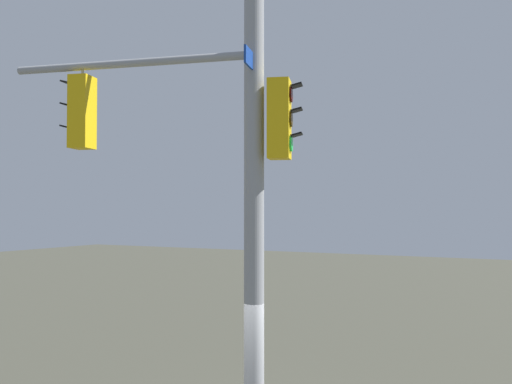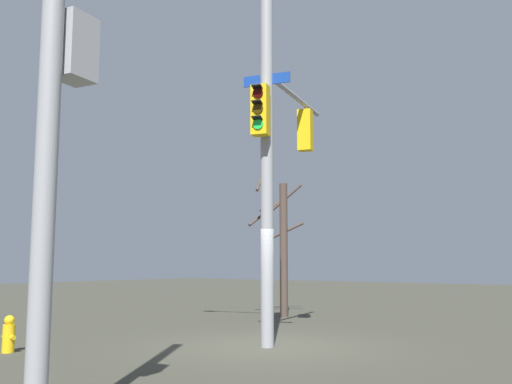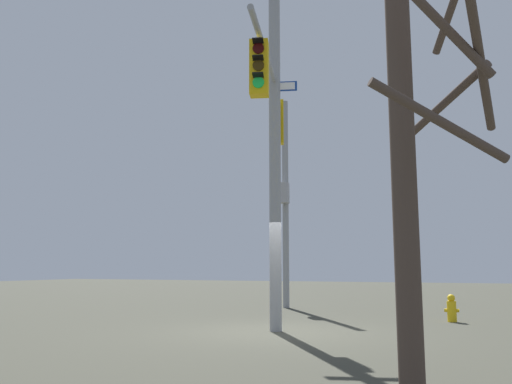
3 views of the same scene
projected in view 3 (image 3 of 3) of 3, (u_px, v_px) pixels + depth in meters
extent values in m
plane|color=#3C3C31|center=(277.00, 332.00, 11.83)|extent=(80.00, 80.00, 0.00)
cylinder|color=gray|center=(275.00, 131.00, 12.66)|extent=(0.28, 0.28, 9.43)
cylinder|color=gray|center=(264.00, 51.00, 10.98)|extent=(0.99, 3.72, 0.12)
cube|color=gold|center=(259.00, 68.00, 10.10)|extent=(0.43, 0.39, 1.10)
cylinder|color=#2F0403|center=(258.00, 48.00, 9.99)|extent=(0.22, 0.09, 0.22)
cube|color=black|center=(258.00, 41.00, 9.93)|extent=(0.25, 0.21, 0.06)
cylinder|color=#352504|center=(258.00, 65.00, 9.94)|extent=(0.22, 0.09, 0.22)
cube|color=black|center=(258.00, 58.00, 9.88)|extent=(0.25, 0.21, 0.06)
cylinder|color=#19D147|center=(258.00, 82.00, 9.89)|extent=(0.22, 0.09, 0.22)
cube|color=black|center=(258.00, 75.00, 9.83)|extent=(0.25, 0.21, 0.06)
cylinder|color=gray|center=(259.00, 38.00, 10.19)|extent=(0.04, 0.04, 0.15)
cube|color=gold|center=(276.00, 122.00, 13.06)|extent=(0.44, 0.40, 1.10)
cylinder|color=#2F0403|center=(276.00, 111.00, 13.27)|extent=(0.22, 0.10, 0.22)
cube|color=black|center=(276.00, 107.00, 13.36)|extent=(0.25, 0.22, 0.06)
cylinder|color=#352504|center=(277.00, 124.00, 13.22)|extent=(0.22, 0.10, 0.22)
cube|color=black|center=(277.00, 120.00, 13.31)|extent=(0.25, 0.22, 0.06)
cylinder|color=#19D147|center=(277.00, 137.00, 13.17)|extent=(0.22, 0.10, 0.22)
cube|color=black|center=(277.00, 133.00, 13.26)|extent=(0.25, 0.22, 0.06)
cube|color=navy|center=(275.00, 87.00, 12.82)|extent=(1.07, 0.32, 0.24)
cube|color=white|center=(275.00, 86.00, 12.80)|extent=(0.97, 0.27, 0.18)
cylinder|color=gray|center=(285.00, 202.00, 19.40)|extent=(0.23, 0.23, 7.72)
cube|color=#99999E|center=(284.00, 193.00, 19.13)|extent=(0.41, 0.48, 0.75)
cylinder|color=yellow|center=(452.00, 311.00, 14.04)|extent=(0.24, 0.24, 0.55)
sphere|color=yellow|center=(451.00, 298.00, 14.09)|extent=(0.20, 0.20, 0.20)
cylinder|color=yellow|center=(457.00, 311.00, 13.99)|extent=(0.10, 0.09, 0.09)
cylinder|color=yellow|center=(446.00, 310.00, 14.09)|extent=(0.10, 0.09, 0.09)
cylinder|color=#44372F|center=(405.00, 194.00, 5.52)|extent=(0.27, 0.27, 4.46)
cylinder|color=#44372F|center=(432.00, 14.00, 5.14)|extent=(1.15, 0.88, 1.21)
cylinder|color=#44372F|center=(442.00, 105.00, 5.96)|extent=(1.06, 0.92, 0.64)
cylinder|color=#44372F|center=(440.00, 121.00, 4.92)|extent=(1.24, 0.91, 0.75)
cylinder|color=#44372F|center=(481.00, 62.00, 5.31)|extent=(0.31, 1.68, 1.07)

